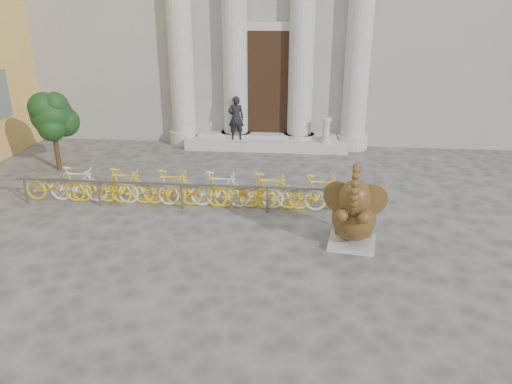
# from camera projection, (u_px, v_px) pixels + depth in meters

# --- Properties ---
(ground) EXTENTS (80.00, 80.00, 0.00)m
(ground) POSITION_uv_depth(u_px,v_px,m) (229.00, 278.00, 10.06)
(ground) COLOR #474442
(ground) RESTS_ON ground
(entrance_steps) EXTENTS (6.00, 1.20, 0.36)m
(entrance_steps) POSITION_uv_depth(u_px,v_px,m) (266.00, 144.00, 18.71)
(entrance_steps) COLOR #A8A59E
(entrance_steps) RESTS_ON ground
(elephant_statue) EXTENTS (1.38, 1.60, 2.08)m
(elephant_statue) POSITION_uv_depth(u_px,v_px,m) (354.00, 215.00, 11.12)
(elephant_statue) COLOR #A8A59E
(elephant_statue) RESTS_ON ground
(bike_rack) EXTENTS (9.12, 0.53, 1.00)m
(bike_rack) POSITION_uv_depth(u_px,v_px,m) (183.00, 188.00, 13.43)
(bike_rack) COLOR slate
(bike_rack) RESTS_ON ground
(tree) EXTENTS (1.48, 1.35, 2.57)m
(tree) POSITION_uv_depth(u_px,v_px,m) (52.00, 116.00, 15.78)
(tree) COLOR #332114
(tree) RESTS_ON ground
(pedestrian) EXTENTS (0.64, 0.47, 1.61)m
(pedestrian) POSITION_uv_depth(u_px,v_px,m) (236.00, 118.00, 18.33)
(pedestrian) COLOR black
(pedestrian) RESTS_ON entrance_steps
(balustrade_post) EXTENTS (0.37, 0.37, 0.90)m
(balustrade_post) POSITION_uv_depth(u_px,v_px,m) (326.00, 132.00, 18.02)
(balustrade_post) COLOR #A8A59E
(balustrade_post) RESTS_ON entrance_steps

